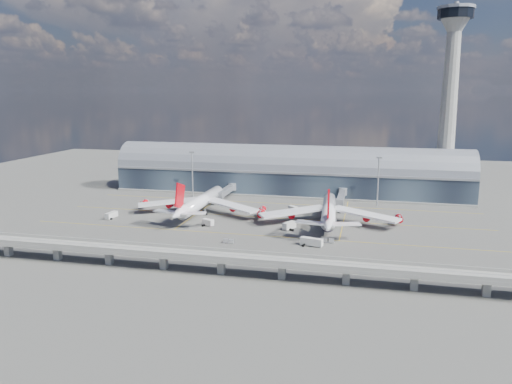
% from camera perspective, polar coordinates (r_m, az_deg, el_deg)
% --- Properties ---
extents(ground, '(500.00, 500.00, 0.00)m').
position_cam_1_polar(ground, '(215.24, 0.29, -4.21)').
color(ground, '#474744').
rests_on(ground, ground).
extents(taxi_lines, '(200.00, 80.12, 0.01)m').
position_cam_1_polar(taxi_lines, '(236.12, 1.48, -2.79)').
color(taxi_lines, gold).
rests_on(taxi_lines, ground).
extents(terminal, '(200.00, 30.00, 28.00)m').
position_cam_1_polar(terminal, '(287.64, 3.72, 2.09)').
color(terminal, '#1E2532').
rests_on(terminal, ground).
extents(control_tower, '(19.00, 19.00, 103.00)m').
position_cam_1_polar(control_tower, '(287.88, 21.18, 9.42)').
color(control_tower, gray).
rests_on(control_tower, ground).
extents(guideway, '(220.00, 8.50, 7.20)m').
position_cam_1_polar(guideway, '(162.89, -4.01, -7.53)').
color(guideway, gray).
rests_on(guideway, ground).
extents(floodlight_mast_left, '(3.00, 0.70, 25.70)m').
position_cam_1_polar(floodlight_mast_left, '(277.92, -7.29, 2.16)').
color(floodlight_mast_left, gray).
rests_on(floodlight_mast_left, ground).
extents(floodlight_mast_right, '(3.00, 0.70, 25.70)m').
position_cam_1_polar(floodlight_mast_right, '(261.00, 13.79, 1.32)').
color(floodlight_mast_right, gray).
rests_on(floodlight_mast_right, ground).
extents(airliner_left, '(63.60, 66.77, 20.39)m').
position_cam_1_polar(airliner_left, '(240.64, -6.42, -1.16)').
color(airliner_left, white).
rests_on(airliner_left, ground).
extents(airliner_right, '(64.59, 67.52, 21.41)m').
position_cam_1_polar(airliner_right, '(223.67, 8.31, -2.26)').
color(airliner_right, white).
rests_on(airliner_right, ground).
extents(jet_bridge_left, '(4.40, 28.00, 7.25)m').
position_cam_1_polar(jet_bridge_left, '(271.34, -3.34, 0.20)').
color(jet_bridge_left, gray).
rests_on(jet_bridge_left, ground).
extents(jet_bridge_right, '(4.40, 32.00, 7.25)m').
position_cam_1_polar(jet_bridge_right, '(259.16, 9.74, -0.49)').
color(jet_bridge_right, gray).
rests_on(jet_bridge_right, ground).
extents(service_truck_0, '(3.27, 7.28, 2.91)m').
position_cam_1_polar(service_truck_0, '(241.56, -16.20, -2.56)').
color(service_truck_0, beige).
rests_on(service_truck_0, ground).
extents(service_truck_1, '(5.61, 4.19, 2.96)m').
position_cam_1_polar(service_truck_1, '(220.42, -5.50, -3.49)').
color(service_truck_1, beige).
rests_on(service_truck_1, ground).
extents(service_truck_2, '(8.95, 4.46, 3.12)m').
position_cam_1_polar(service_truck_2, '(192.69, 6.37, -5.68)').
color(service_truck_2, beige).
rests_on(service_truck_2, ground).
extents(service_truck_3, '(5.44, 7.05, 3.21)m').
position_cam_1_polar(service_truck_3, '(214.23, 3.82, -3.86)').
color(service_truck_3, beige).
rests_on(service_truck_3, ground).
extents(service_truck_4, '(3.33, 5.43, 2.94)m').
position_cam_1_polar(service_truck_4, '(234.06, 0.82, -2.55)').
color(service_truck_4, beige).
rests_on(service_truck_4, ground).
extents(service_truck_5, '(5.42, 5.18, 2.62)m').
position_cam_1_polar(service_truck_5, '(246.16, 4.26, -1.91)').
color(service_truck_5, beige).
rests_on(service_truck_5, ground).
extents(cargo_train_0, '(4.58, 1.87, 1.51)m').
position_cam_1_polar(cargo_train_0, '(195.47, -3.18, -5.63)').
color(cargo_train_0, gray).
rests_on(cargo_train_0, ground).
extents(cargo_train_1, '(11.28, 3.70, 1.86)m').
position_cam_1_polar(cargo_train_1, '(170.99, 16.67, -8.60)').
color(cargo_train_1, gray).
rests_on(cargo_train_1, ground).
extents(cargo_train_2, '(4.98, 1.84, 1.67)m').
position_cam_1_polar(cargo_train_2, '(197.54, 8.23, -5.53)').
color(cargo_train_2, gray).
rests_on(cargo_train_2, ground).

